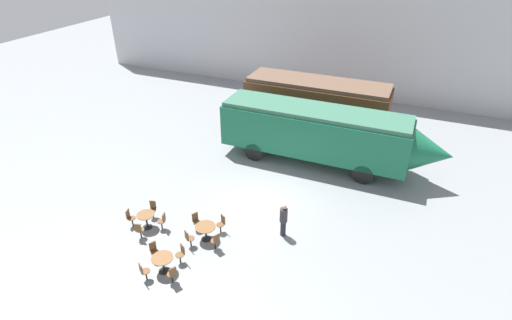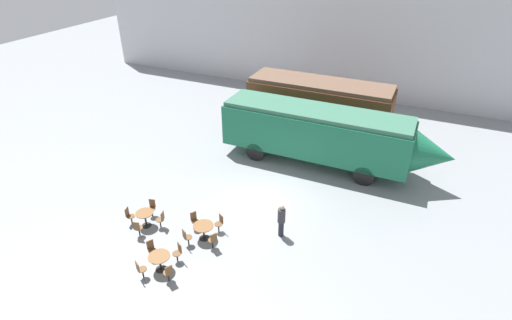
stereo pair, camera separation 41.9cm
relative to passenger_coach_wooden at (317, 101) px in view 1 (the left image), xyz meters
name	(u,v)px [view 1 (the left image)]	position (x,y,z in m)	size (l,w,h in m)	color
ground_plane	(262,200)	(-0.19, -8.75, -2.08)	(80.00, 80.00, 0.00)	gray
backdrop_wall	(342,38)	(-0.19, 7.08, 2.42)	(44.00, 0.15, 9.00)	silver
passenger_coach_wooden	(317,101)	(0.00, 0.00, 0.00)	(9.08, 2.81, 3.42)	brown
streamlined_locomotive	(327,133)	(1.75, -4.08, -0.12)	(12.35, 2.58, 3.28)	#196B47
cafe_table_near	(146,218)	(-4.18, -12.73, -1.52)	(0.79, 0.79, 0.74)	black
cafe_table_mid	(163,261)	(-1.96, -14.67, -1.53)	(0.85, 0.85, 0.71)	black
cafe_table_far	(206,229)	(-1.35, -12.38, -1.52)	(0.89, 0.89, 0.71)	black
cafe_chair_0	(130,217)	(-4.93, -12.91, -1.58)	(0.38, 0.36, 0.87)	black
cafe_chair_1	(139,230)	(-4.00, -13.47, -1.58)	(0.36, 0.38, 0.87)	black
cafe_chair_2	(163,220)	(-3.44, -12.54, -1.58)	(0.38, 0.36, 0.87)	black
cafe_chair_3	(153,208)	(-4.37, -11.98, -1.58)	(0.36, 0.38, 0.87)	black
cafe_chair_4	(181,253)	(-1.57, -13.97, -1.58)	(0.39, 0.40, 0.87)	black
cafe_chair_5	(154,250)	(-2.66, -14.27, -1.58)	(0.40, 0.39, 0.87)	black
cafe_chair_6	(143,271)	(-2.36, -15.36, -1.58)	(0.39, 0.40, 0.87)	black
cafe_chair_7	(172,274)	(-1.27, -15.07, -1.58)	(0.40, 0.39, 0.87)	black
cafe_chair_8	(189,238)	(-1.76, -13.09, -1.58)	(0.39, 0.40, 0.87)	black
cafe_chair_9	(216,240)	(-0.64, -12.79, -1.58)	(0.40, 0.39, 0.87)	black
cafe_chair_10	(222,223)	(-0.94, -11.67, -1.58)	(0.39, 0.40, 0.87)	black
cafe_chair_11	(196,220)	(-2.06, -11.97, -1.58)	(0.40, 0.39, 0.87)	black
visitor_person	(283,219)	(1.62, -10.80, -1.20)	(0.34, 0.34, 1.64)	#262633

